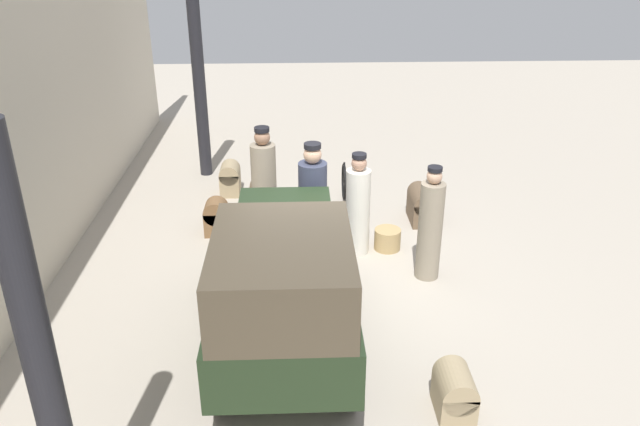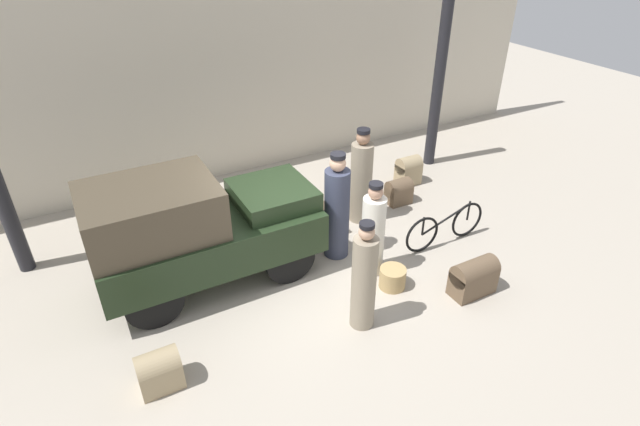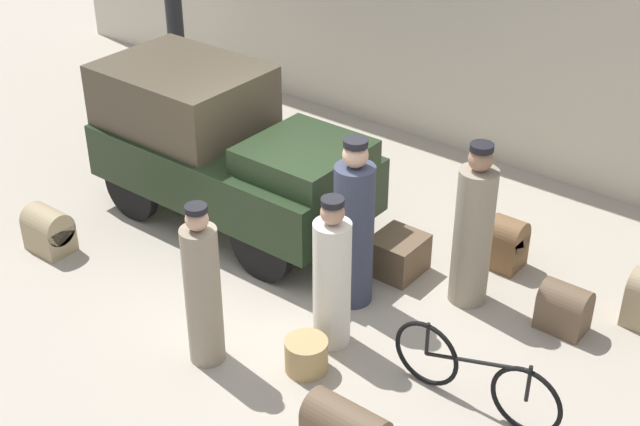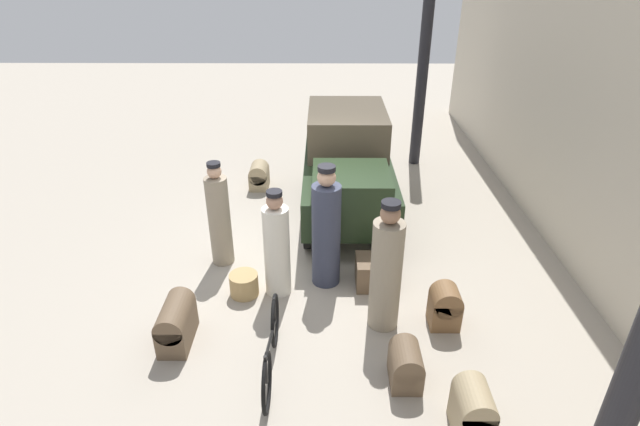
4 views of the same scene
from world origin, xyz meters
name	(u,v)px [view 3 (image 3 of 4)]	position (x,y,z in m)	size (l,w,h in m)	color
ground_plane	(293,292)	(0.00, 0.00, 0.00)	(30.00, 30.00, 0.00)	#A89E8E
canopy_pillar_left	(173,0)	(-4.05, 2.33, 1.79)	(0.24, 0.24, 3.59)	black
truck	(221,144)	(-1.62, 0.68, 0.98)	(3.31, 1.53, 1.79)	black
bicycle	(475,375)	(2.35, -0.34, 0.34)	(1.66, 0.04, 0.70)	black
wicker_basket	(306,355)	(0.88, -0.87, 0.16)	(0.41, 0.41, 0.33)	tan
conductor_in_dark_uniform	(473,232)	(1.50, 1.03, 0.82)	(0.40, 0.40, 1.80)	gray
porter_standing_middle	(203,291)	(0.04, -1.32, 0.77)	(0.34, 0.34, 1.67)	gray
porter_carrying_trunk	(332,279)	(0.81, -0.39, 0.73)	(0.36, 0.36, 1.60)	silver
porter_lifting_near_truck	(354,230)	(0.56, 0.29, 0.84)	(0.41, 0.41, 1.85)	#33384C
trunk_wicker_pale	(398,254)	(0.64, 1.00, 0.21)	(0.51, 0.56, 0.43)	brown
trunk_barrel_dark	(564,307)	(2.49, 1.18, 0.25)	(0.47, 0.35, 0.51)	brown
suitcase_tan_flat	(48,230)	(-2.69, -1.07, 0.26)	(0.51, 0.38, 0.53)	#9E8966
trunk_large_brown	(507,243)	(1.51, 1.82, 0.30)	(0.36, 0.38, 0.59)	brown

